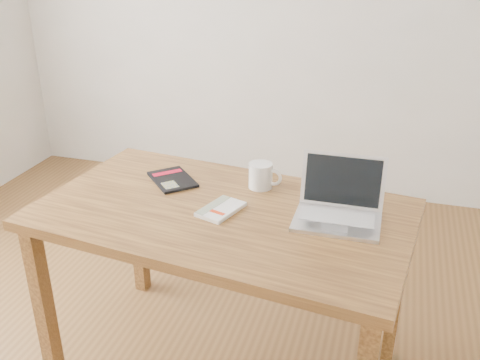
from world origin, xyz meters
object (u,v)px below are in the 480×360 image
(black_guidebook, at_px, (172,179))
(coffee_mug, at_px, (261,175))
(desk, at_px, (223,231))
(laptop, at_px, (339,206))
(white_guidebook, at_px, (221,209))

(black_guidebook, bearing_deg, coffee_mug, -37.06)
(desk, bearing_deg, coffee_mug, 75.42)
(desk, xyz_separation_m, laptop, (0.42, 0.06, 0.14))
(desk, height_order, laptop, laptop)
(laptop, bearing_deg, white_guidebook, -170.70)
(black_guidebook, xyz_separation_m, coffee_mug, (0.37, 0.04, 0.05))
(coffee_mug, bearing_deg, desk, -107.76)
(white_guidebook, bearing_deg, coffee_mug, 87.25)
(desk, height_order, black_guidebook, black_guidebook)
(white_guidebook, relative_size, laptop, 0.68)
(white_guidebook, bearing_deg, desk, 102.37)
(desk, height_order, coffee_mug, coffee_mug)
(white_guidebook, distance_m, black_guidebook, 0.34)
(laptop, bearing_deg, coffee_mug, 152.48)
(desk, bearing_deg, black_guidebook, 153.53)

